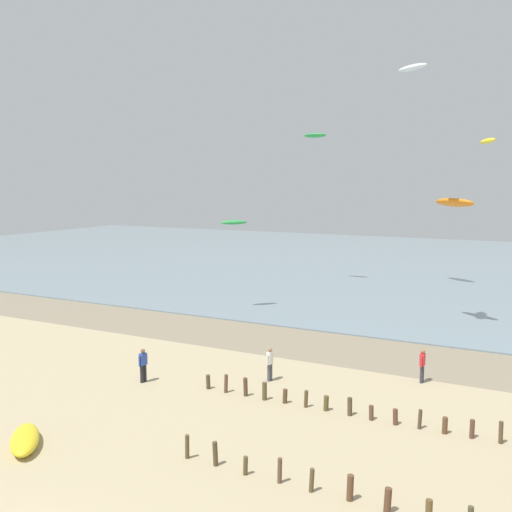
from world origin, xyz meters
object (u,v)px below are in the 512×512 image
kite_aloft_3 (488,141)px  grounded_kite (25,439)px  person_mid_beach (422,365)px  kite_aloft_6 (455,203)px  person_right_flank (270,363)px  kite_aloft_4 (234,222)px  kite_aloft_5 (412,68)px  person_by_waterline (143,364)px  kite_aloft_2 (315,135)px

kite_aloft_3 → grounded_kite: bearing=-57.2°
person_mid_beach → kite_aloft_6: bearing=93.0°
person_right_flank → kite_aloft_4: kite_aloft_4 is taller
kite_aloft_6 → kite_aloft_5: bearing=-31.8°
person_by_waterline → kite_aloft_5: (6.01, 30.72, 19.06)m
kite_aloft_2 → kite_aloft_5: bearing=-174.5°
person_right_flank → kite_aloft_4: (-9.56, 13.34, 5.98)m
person_by_waterline → person_right_flank: size_ratio=1.00×
kite_aloft_4 → kite_aloft_6: size_ratio=0.67×
kite_aloft_2 → person_mid_beach: bearing=125.3°
kite_aloft_2 → kite_aloft_4: size_ratio=1.09×
kite_aloft_3 → kite_aloft_6: (-2.39, 4.70, -3.75)m
person_by_waterline → kite_aloft_3: (14.12, 14.42, 11.41)m
kite_aloft_4 → kite_aloft_5: size_ratio=0.63×
kite_aloft_3 → kite_aloft_5: (-8.11, 16.30, 7.65)m
person_by_waterline → kite_aloft_4: kite_aloft_4 is taller
kite_aloft_3 → kite_aloft_5: kite_aloft_5 is taller
person_right_flank → grounded_kite: person_right_flank is taller
grounded_kite → kite_aloft_5: 43.57m
person_mid_beach → person_by_waterline: same height
grounded_kite → kite_aloft_2: kite_aloft_2 is taller
person_by_waterline → kite_aloft_4: bearing=103.8°
kite_aloft_2 → kite_aloft_4: kite_aloft_2 is taller
grounded_kite → kite_aloft_5: (5.49, 38.48, 19.69)m
person_by_waterline → kite_aloft_3: bearing=45.6°
kite_aloft_5 → kite_aloft_4: bearing=-91.5°
kite_aloft_6 → kite_aloft_4: bearing=41.7°
kite_aloft_4 → kite_aloft_5: kite_aloft_5 is taller
person_right_flank → grounded_kite: size_ratio=0.60×
kite_aloft_5 → kite_aloft_6: bearing=-30.1°
person_right_flank → kite_aloft_6: bearing=68.9°
kite_aloft_2 → kite_aloft_3: bearing=139.8°
person_right_flank → kite_aloft_5: 33.58m
grounded_kite → kite_aloft_2: (-3.43, 38.06, 14.14)m
kite_aloft_3 → kite_aloft_4: 19.05m
grounded_kite → kite_aloft_6: kite_aloft_6 is taller
person_right_flank → kite_aloft_4: size_ratio=0.81×
kite_aloft_2 → kite_aloft_3: 23.37m
person_mid_beach → grounded_kite: person_mid_beach is taller
person_by_waterline → grounded_kite: size_ratio=0.60×
person_mid_beach → kite_aloft_4: bearing=148.4°
person_mid_beach → kite_aloft_2: kite_aloft_2 is taller
person_mid_beach → kite_aloft_5: bearing=104.7°
kite_aloft_2 → kite_aloft_6: bearing=145.4°
person_mid_beach → grounded_kite: size_ratio=0.60×
kite_aloft_5 → kite_aloft_6: 17.24m
kite_aloft_5 → kite_aloft_6: (5.72, -11.59, -11.40)m
kite_aloft_4 → kite_aloft_6: kite_aloft_6 is taller
kite_aloft_2 → kite_aloft_3: (17.03, -15.88, -2.10)m
person_mid_beach → grounded_kite: bearing=-130.1°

